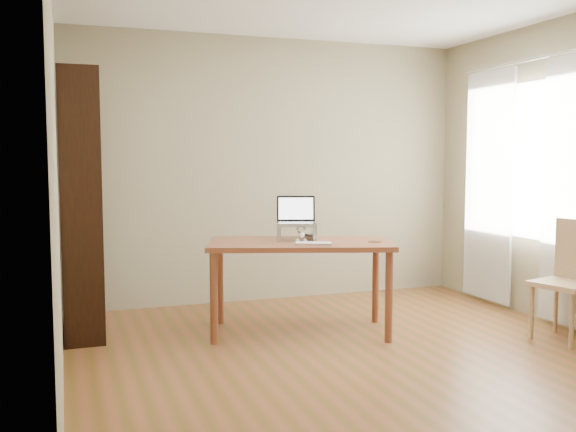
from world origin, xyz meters
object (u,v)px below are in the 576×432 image
Objects in this scene: bookshelf at (81,205)px; chair at (572,276)px; keyboard at (313,244)px; cat at (298,232)px; desk at (300,253)px; laptop at (294,217)px.

bookshelf is 2.24× the size of chair.
cat reaches higher than keyboard.
desk is 5.10× the size of keyboard.
desk is 0.24m from keyboard.
laptop is at bearing -14.93° from bookshelf.
keyboard is at bearing -25.27° from bookshelf.
bookshelf reaches higher than cat.
chair is (1.93, -0.90, -0.15)m from desk.
desk is at bearing -72.25° from laptop.
laptop reaches higher than keyboard.
keyboard is 0.67× the size of cat.
desk is (1.66, -0.58, -0.39)m from bookshelf.
chair reaches higher than desk.
desk is at bearing -19.21° from bookshelf.
bookshelf is 5.68× the size of laptop.
desk is at bearing 122.45° from keyboard.
laptop reaches higher than desk.
bookshelf is 1.80m from desk.
cat is at bearing 135.67° from chair.
chair is (3.59, -1.48, -0.54)m from bookshelf.
bookshelf is 3.93m from chair.
bookshelf is at bearing 179.47° from cat.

